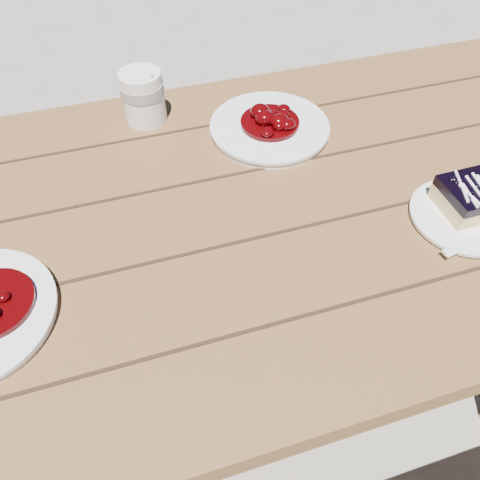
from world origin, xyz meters
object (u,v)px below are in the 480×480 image
object	(u,v)px
picnic_table	(127,290)
dessert_plate	(463,217)
second_plate	(269,128)
blueberry_cake	(470,197)
coffee_cup	(143,97)

from	to	relation	value
picnic_table	dessert_plate	distance (m)	0.62
picnic_table	dessert_plate	bearing A→B (deg)	-13.76
picnic_table	second_plate	size ratio (longest dim) A/B	8.50
blueberry_cake	coffee_cup	size ratio (longest dim) A/B	0.86
blueberry_cake	coffee_cup	distance (m)	0.64
picnic_table	dessert_plate	world-z (taller)	dessert_plate
second_plate	coffee_cup	bearing A→B (deg)	153.42
dessert_plate	coffee_cup	xyz separation A→B (m)	(-0.46, 0.44, 0.05)
dessert_plate	coffee_cup	size ratio (longest dim) A/B	1.65
coffee_cup	dessert_plate	bearing A→B (deg)	-43.72
picnic_table	second_plate	distance (m)	0.43
coffee_cup	second_plate	size ratio (longest dim) A/B	0.44
picnic_table	blueberry_cake	distance (m)	0.63
picnic_table	blueberry_cake	bearing A→B (deg)	-12.15
dessert_plate	second_plate	bearing A→B (deg)	125.35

